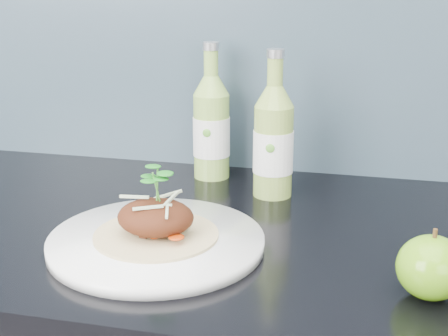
{
  "coord_description": "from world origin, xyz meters",
  "views": [
    {
      "loc": [
        0.15,
        0.87,
        1.26
      ],
      "look_at": [
        -0.04,
        1.66,
        1.0
      ],
      "focal_mm": 50.0,
      "sensor_mm": 36.0,
      "label": 1
    }
  ],
  "objects_px": {
    "dinner_plate": "(156,241)",
    "cider_bottle_left": "(211,127)",
    "green_apple": "(431,267)",
    "cider_bottle_right": "(273,142)"
  },
  "relations": [
    {
      "from": "dinner_plate",
      "to": "cider_bottle_left",
      "type": "relative_size",
      "value": 1.43
    },
    {
      "from": "dinner_plate",
      "to": "green_apple",
      "type": "distance_m",
      "value": 0.36
    },
    {
      "from": "dinner_plate",
      "to": "green_apple",
      "type": "xyz_separation_m",
      "value": [
        0.35,
        -0.06,
        0.03
      ]
    },
    {
      "from": "cider_bottle_right",
      "to": "green_apple",
      "type": "bearing_deg",
      "value": -44.83
    },
    {
      "from": "green_apple",
      "to": "cider_bottle_right",
      "type": "height_order",
      "value": "cider_bottle_right"
    },
    {
      "from": "green_apple",
      "to": "cider_bottle_right",
      "type": "distance_m",
      "value": 0.38
    },
    {
      "from": "cider_bottle_left",
      "to": "cider_bottle_right",
      "type": "xyz_separation_m",
      "value": [
        0.12,
        -0.07,
        0.0
      ]
    },
    {
      "from": "dinner_plate",
      "to": "cider_bottle_left",
      "type": "distance_m",
      "value": 0.32
    },
    {
      "from": "green_apple",
      "to": "cider_bottle_right",
      "type": "relative_size",
      "value": 0.42
    },
    {
      "from": "dinner_plate",
      "to": "cider_bottle_right",
      "type": "xyz_separation_m",
      "value": [
        0.12,
        0.24,
        0.08
      ]
    }
  ]
}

